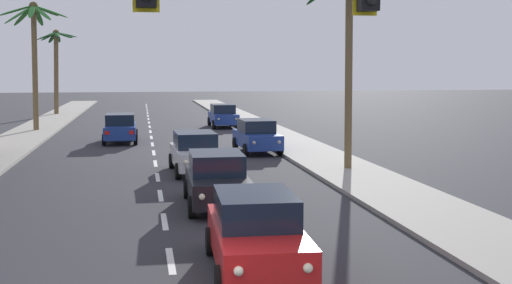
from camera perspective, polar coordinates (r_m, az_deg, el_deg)
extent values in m
cube|color=#9E998E|center=(31.03, 5.46, -1.20)|extent=(3.20, 110.00, 0.14)
cube|color=silver|center=(14.53, -7.70, -10.53)|extent=(0.16, 2.00, 0.01)
cube|color=silver|center=(18.11, -8.25, -7.09)|extent=(0.16, 2.00, 0.01)
cube|color=silver|center=(21.74, -8.61, -4.79)|extent=(0.16, 2.00, 0.01)
cube|color=silver|center=(25.39, -8.87, -3.14)|extent=(0.16, 2.00, 0.01)
cube|color=silver|center=(29.06, -9.06, -1.92)|extent=(0.16, 2.00, 0.01)
cube|color=silver|center=(32.74, -9.20, -0.96)|extent=(0.16, 2.00, 0.01)
cube|color=silver|center=(36.42, -9.32, -0.20)|extent=(0.16, 2.00, 0.01)
cube|color=silver|center=(40.11, -9.42, 0.42)|extent=(0.16, 2.00, 0.01)
cube|color=silver|center=(43.81, -9.50, 0.93)|extent=(0.16, 2.00, 0.01)
cube|color=silver|center=(47.51, -9.57, 1.37)|extent=(0.16, 2.00, 0.01)
cube|color=silver|center=(51.21, -9.62, 1.74)|extent=(0.16, 2.00, 0.01)
cube|color=silver|center=(54.91, -9.67, 2.06)|extent=(0.16, 2.00, 0.01)
cube|color=silver|center=(58.62, -9.72, 2.34)|extent=(0.16, 2.00, 0.01)
cube|color=silver|center=(62.32, -9.75, 2.59)|extent=(0.16, 2.00, 0.01)
cube|color=silver|center=(66.03, -9.79, 2.81)|extent=(0.16, 2.00, 0.01)
cube|color=silver|center=(69.74, -9.82, 3.01)|extent=(0.16, 2.00, 0.01)
cube|color=silver|center=(73.45, -9.85, 3.19)|extent=(0.16, 2.00, 0.01)
cube|color=silver|center=(77.15, -9.87, 3.35)|extent=(0.16, 2.00, 0.01)
sphere|color=black|center=(10.72, 10.35, 12.45)|extent=(0.17, 0.17, 0.17)
cube|color=red|center=(13.42, 0.02, -8.91)|extent=(1.93, 4.37, 0.72)
cube|color=black|center=(13.40, -0.07, -5.94)|extent=(1.69, 2.26, 0.64)
cylinder|color=black|center=(12.34, 5.02, -12.09)|extent=(0.25, 0.65, 0.64)
cylinder|color=black|center=(12.09, -3.16, -12.48)|extent=(0.25, 0.65, 0.64)
cylinder|color=black|center=(15.00, 2.55, -8.67)|extent=(0.25, 0.65, 0.64)
cylinder|color=black|center=(14.79, -4.11, -8.90)|extent=(0.25, 0.65, 0.64)
sphere|color=#F9EFC6|center=(11.46, 4.71, -11.26)|extent=(0.18, 0.18, 0.18)
sphere|color=#F9EFC6|center=(11.26, -1.59, -11.56)|extent=(0.18, 0.18, 0.18)
cube|color=red|center=(15.56, 1.32, -6.36)|extent=(0.24, 0.07, 0.20)
cube|color=red|center=(15.41, -3.56, -6.50)|extent=(0.24, 0.07, 0.20)
cube|color=black|center=(19.75, -3.54, -3.88)|extent=(1.86, 4.34, 0.72)
cube|color=black|center=(19.78, -3.60, -1.86)|extent=(1.65, 2.24, 0.64)
cylinder|color=black|center=(18.54, -0.45, -5.69)|extent=(0.24, 0.65, 0.64)
cylinder|color=black|center=(18.37, -5.81, -5.84)|extent=(0.24, 0.65, 0.64)
cylinder|color=black|center=(21.30, -1.58, -4.08)|extent=(0.24, 0.65, 0.64)
cylinder|color=black|center=(21.15, -6.23, -4.20)|extent=(0.24, 0.65, 0.64)
sphere|color=#F9EFC6|center=(17.69, -0.87, -4.84)|extent=(0.18, 0.18, 0.18)
sphere|color=#F9EFC6|center=(17.56, -4.90, -4.95)|extent=(0.18, 0.18, 0.18)
cube|color=red|center=(21.92, -2.36, -2.56)|extent=(0.24, 0.07, 0.20)
cube|color=red|center=(21.81, -5.81, -2.63)|extent=(0.24, 0.07, 0.20)
cube|color=silver|center=(26.19, -5.47, -1.30)|extent=(1.93, 4.37, 0.72)
cube|color=black|center=(26.25, -5.53, 0.21)|extent=(1.68, 2.26, 0.64)
cylinder|color=black|center=(24.98, -3.09, -2.50)|extent=(0.24, 0.65, 0.64)
cylinder|color=black|center=(24.76, -7.04, -2.62)|extent=(0.24, 0.65, 0.64)
cylinder|color=black|center=(27.75, -4.06, -1.59)|extent=(0.24, 0.65, 0.64)
cylinder|color=black|center=(27.55, -7.61, -1.69)|extent=(0.24, 0.65, 0.64)
sphere|color=#F9EFC6|center=(24.14, -3.38, -1.76)|extent=(0.18, 0.18, 0.18)
sphere|color=#F9EFC6|center=(23.97, -6.30, -1.85)|extent=(0.18, 0.18, 0.18)
cube|color=red|center=(28.39, -4.69, -0.47)|extent=(0.24, 0.07, 0.20)
cube|color=red|center=(28.24, -7.34, -0.54)|extent=(0.24, 0.07, 0.20)
cube|color=navy|center=(37.70, -12.11, 1.00)|extent=(1.76, 4.30, 0.72)
cube|color=black|center=(37.50, -12.14, 2.01)|extent=(1.60, 2.20, 0.64)
cylinder|color=black|center=(39.19, -13.29, 0.65)|extent=(0.22, 0.64, 0.64)
cylinder|color=black|center=(39.13, -10.77, 0.70)|extent=(0.22, 0.64, 0.64)
cylinder|color=black|center=(36.37, -13.52, 0.19)|extent=(0.22, 0.64, 0.64)
cylinder|color=black|center=(36.31, -10.80, 0.25)|extent=(0.22, 0.64, 0.64)
sphere|color=#B2B2AD|center=(39.88, -12.90, 1.39)|extent=(0.18, 0.18, 0.18)
sphere|color=#B2B2AD|center=(39.84, -11.12, 1.43)|extent=(0.18, 0.18, 0.18)
cube|color=red|center=(35.57, -13.28, 0.80)|extent=(0.24, 0.06, 0.20)
cube|color=red|center=(35.53, -11.16, 0.85)|extent=(0.24, 0.06, 0.20)
cube|color=navy|center=(32.43, 0.07, 0.26)|extent=(1.92, 4.36, 0.72)
cube|color=black|center=(32.51, 0.01, 1.48)|extent=(1.68, 2.26, 0.64)
cylinder|color=black|center=(31.31, 2.18, -0.64)|extent=(0.24, 0.65, 0.64)
cylinder|color=black|center=(30.92, -0.92, -0.73)|extent=(0.24, 0.65, 0.64)
cylinder|color=black|center=(34.04, 0.97, -0.05)|extent=(0.24, 0.65, 0.64)
cylinder|color=black|center=(33.69, -1.88, -0.13)|extent=(0.24, 0.65, 0.64)
sphere|color=#B2B2AD|center=(30.47, 2.10, -0.01)|extent=(0.18, 0.18, 0.18)
sphere|color=#B2B2AD|center=(30.19, -0.18, -0.07)|extent=(0.18, 0.18, 0.18)
cube|color=red|center=(34.66, 0.36, 0.83)|extent=(0.24, 0.07, 0.20)
cube|color=red|center=(34.40, -1.78, 0.78)|extent=(0.24, 0.07, 0.20)
cube|color=navy|center=(46.58, -2.98, 2.18)|extent=(1.80, 4.32, 0.72)
cube|color=black|center=(46.69, -3.01, 3.03)|extent=(1.62, 2.22, 0.64)
cylinder|color=black|center=(45.34, -1.65, 1.61)|extent=(0.23, 0.64, 0.64)
cylinder|color=black|center=(45.10, -3.81, 1.57)|extent=(0.23, 0.64, 0.64)
cylinder|color=black|center=(48.14, -2.19, 1.90)|extent=(0.23, 0.64, 0.64)
cylinder|color=black|center=(47.91, -4.23, 1.86)|extent=(0.23, 0.64, 0.64)
sphere|color=#B2B2AD|center=(44.53, -1.80, 2.09)|extent=(0.18, 0.18, 0.18)
sphere|color=#B2B2AD|center=(44.35, -3.39, 2.06)|extent=(0.18, 0.18, 0.18)
cube|color=red|center=(48.80, -2.56, 2.50)|extent=(0.24, 0.06, 0.20)
cube|color=red|center=(48.63, -4.10, 2.48)|extent=(0.24, 0.06, 0.20)
cylinder|color=brown|center=(45.47, -19.30, 6.14)|extent=(0.50, 0.36, 8.38)
ellipsoid|color=#2D702D|center=(45.23, -18.01, 11.12)|extent=(2.38, 0.86, 0.94)
ellipsoid|color=#2D702D|center=(46.49, -18.38, 11.15)|extent=(1.70, 2.21, 0.66)
ellipsoid|color=#2D702D|center=(46.62, -19.05, 10.70)|extent=(0.63, 2.22, 1.32)
ellipsoid|color=#2D702D|center=(46.41, -20.20, 10.63)|extent=(1.86, 1.75, 1.38)
ellipsoid|color=#2D702D|center=(45.87, -20.85, 11.01)|extent=(2.39, 0.52, 0.85)
ellipsoid|color=#2D702D|center=(45.16, -20.58, 10.71)|extent=(1.98, 1.53, 1.44)
ellipsoid|color=#2D702D|center=(44.50, -19.56, 11.02)|extent=(0.50, 2.30, 1.12)
ellipsoid|color=#2D702D|center=(44.65, -18.73, 10.98)|extent=(1.67, 2.03, 1.21)
sphere|color=#4C4223|center=(45.64, -19.42, 11.47)|extent=(0.60, 0.60, 0.60)
cylinder|color=brown|center=(61.23, -17.56, 5.81)|extent=(0.63, 0.41, 7.48)
ellipsoid|color=#1E5123|center=(61.33, -16.70, 9.24)|extent=(1.92, 0.70, 0.53)
ellipsoid|color=#1E5123|center=(61.91, -16.93, 9.19)|extent=(1.53, 1.68, 0.56)
ellipsoid|color=#1E5123|center=(62.11, -17.43, 8.98)|extent=(0.48, 1.77, 0.96)
ellipsoid|color=#1E5123|center=(62.04, -17.87, 8.93)|extent=(1.22, 1.69, 1.02)
ellipsoid|color=#1E5123|center=(61.85, -18.20, 9.02)|extent=(1.73, 1.33, 0.83)
ellipsoid|color=#1E5123|center=(61.15, -18.39, 9.04)|extent=(1.84, 0.89, 0.85)
ellipsoid|color=#1E5123|center=(60.44, -17.93, 9.24)|extent=(0.91, 1.91, 0.53)
ellipsoid|color=#1E5123|center=(60.38, -17.50, 9.21)|extent=(0.78, 1.90, 0.64)
ellipsoid|color=#1E5123|center=(60.78, -16.86, 9.20)|extent=(1.83, 1.20, 0.67)
sphere|color=#4C4223|center=(61.30, -17.58, 9.35)|extent=(0.60, 0.60, 0.60)
cylinder|color=brown|center=(26.48, 8.35, 6.21)|extent=(0.37, 0.31, 8.24)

